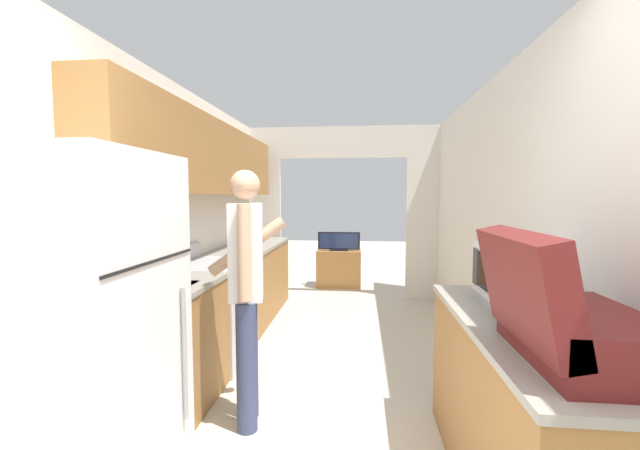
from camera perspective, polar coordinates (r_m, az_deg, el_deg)
The scene contains 13 objects.
wall_left at distance 3.54m, azimuth -20.83°, elevation 4.18°, with size 0.38×7.22×2.50m.
wall_right at distance 2.96m, azimuth 28.56°, elevation -1.10°, with size 0.06×7.22×2.50m.
wall_far_with_doorway at distance 5.76m, azimuth 3.29°, elevation 3.88°, with size 3.15×0.06×2.50m.
counter_left at distance 4.23m, azimuth -12.96°, elevation -10.20°, with size 0.62×3.60×0.90m.
counter_right at distance 2.31m, azimuth 28.04°, elevation -23.26°, with size 0.62×1.59×0.90m.
refrigerator at distance 2.14m, azimuth -31.93°, elevation -14.22°, with size 0.78×0.73×1.69m.
range_oven at distance 3.78m, azimuth -15.32°, elevation -11.93°, with size 0.66×0.80×1.04m.
person at distance 2.61m, azimuth -10.65°, elevation -9.23°, with size 0.54×0.43×1.66m.
suitcase at distance 1.71m, azimuth 31.73°, elevation -11.44°, with size 0.50×0.63×0.48m.
microwave at distance 2.60m, azimuth 26.43°, elevation -6.05°, with size 0.36×0.44×0.31m.
book_stack at distance 2.21m, azimuth 27.40°, elevation -10.61°, with size 0.24×0.31×0.11m.
tv_cabinet at distance 6.53m, azimuth 2.77°, elevation -6.30°, with size 0.72×0.42×0.60m.
television at distance 6.42m, azimuth 2.77°, elevation -2.42°, with size 0.68×0.16×0.30m.
Camera 1 is at (0.27, -0.91, 1.50)m, focal length 22.00 mm.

